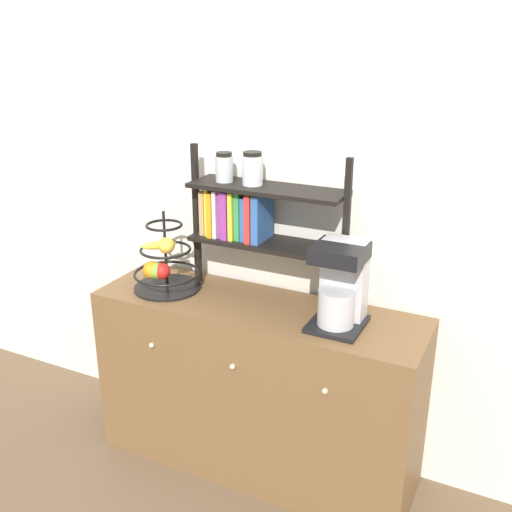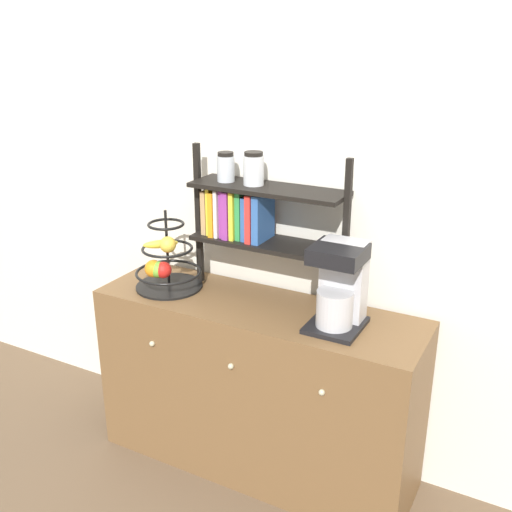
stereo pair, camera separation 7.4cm
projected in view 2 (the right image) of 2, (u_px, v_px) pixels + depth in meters
ground_plane at (234, 490)px, 2.57m from camera, size 12.00×12.00×0.00m
wall_back at (285, 171)px, 2.49m from camera, size 7.00×0.05×2.60m
sideboard at (257, 388)px, 2.60m from camera, size 1.40×0.44×0.79m
coffee_maker at (340, 286)px, 2.24m from camera, size 0.20×0.23×0.33m
fruit_stand at (165, 264)px, 2.58m from camera, size 0.29×0.29×0.35m
shelf_hutch at (250, 210)px, 2.47m from camera, size 0.70×0.20×0.62m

